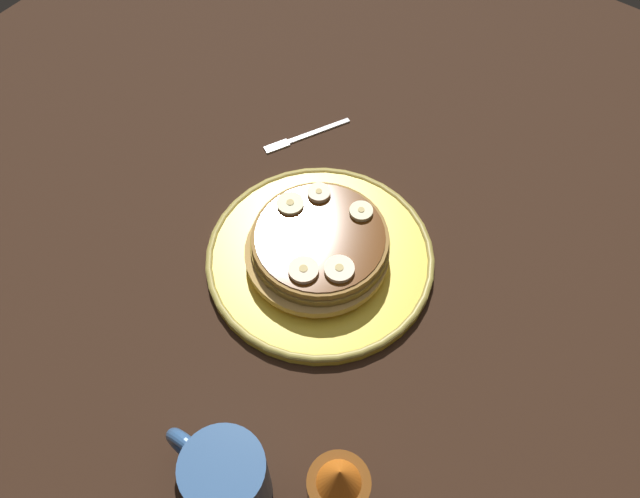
# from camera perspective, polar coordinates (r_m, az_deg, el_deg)

# --- Properties ---
(ground_plane) EXTENTS (1.40, 1.40, 0.03)m
(ground_plane) POSITION_cam_1_polar(r_m,az_deg,el_deg) (0.82, -0.00, -1.62)
(ground_plane) COLOR black
(plate) EXTENTS (0.28, 0.28, 0.02)m
(plate) POSITION_cam_1_polar(r_m,az_deg,el_deg) (0.80, -0.00, -0.74)
(plate) COLOR yellow
(plate) RESTS_ON ground_plane
(pancake_stack) EXTENTS (0.18, 0.17, 0.04)m
(pancake_stack) POSITION_cam_1_polar(r_m,az_deg,el_deg) (0.78, -0.10, 0.18)
(pancake_stack) COLOR #BC7436
(pancake_stack) RESTS_ON plate
(banana_slice_0) EXTENTS (0.03, 0.03, 0.01)m
(banana_slice_0) POSITION_cam_1_polar(r_m,az_deg,el_deg) (0.74, -1.43, -1.85)
(banana_slice_0) COLOR #FEE6BF
(banana_slice_0) RESTS_ON pancake_stack
(banana_slice_1) EXTENTS (0.03, 0.03, 0.01)m
(banana_slice_1) POSITION_cam_1_polar(r_m,az_deg,el_deg) (0.80, -0.10, 4.84)
(banana_slice_1) COLOR #F1E3C0
(banana_slice_1) RESTS_ON pancake_stack
(banana_slice_2) EXTENTS (0.03, 0.03, 0.01)m
(banana_slice_2) POSITION_cam_1_polar(r_m,az_deg,el_deg) (0.78, 3.56, 3.24)
(banana_slice_2) COLOR beige
(banana_slice_2) RESTS_ON pancake_stack
(banana_slice_3) EXTENTS (0.03, 0.03, 0.01)m
(banana_slice_3) POSITION_cam_1_polar(r_m,az_deg,el_deg) (0.79, -2.58, 3.91)
(banana_slice_3) COLOR #EAEBB7
(banana_slice_3) RESTS_ON pancake_stack
(banana_slice_4) EXTENTS (0.03, 0.03, 0.01)m
(banana_slice_4) POSITION_cam_1_polar(r_m,az_deg,el_deg) (0.74, 1.67, -1.76)
(banana_slice_4) COLOR #FBEAC1
(banana_slice_4) RESTS_ON pancake_stack
(coffee_mug) EXTENTS (0.12, 0.08, 0.10)m
(coffee_mug) POSITION_cam_1_polar(r_m,az_deg,el_deg) (0.66, -8.27, -18.97)
(coffee_mug) COLOR #33598C
(coffee_mug) RESTS_ON ground_plane
(fork) EXTENTS (0.07, 0.12, 0.01)m
(fork) POSITION_cam_1_polar(r_m,az_deg,el_deg) (0.93, -1.54, 9.69)
(fork) COLOR silver
(fork) RESTS_ON ground_plane
(syrup_bottle) EXTENTS (0.06, 0.06, 0.13)m
(syrup_bottle) POSITION_cam_1_polar(r_m,az_deg,el_deg) (0.64, 1.55, -20.32)
(syrup_bottle) COLOR brown
(syrup_bottle) RESTS_ON ground_plane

